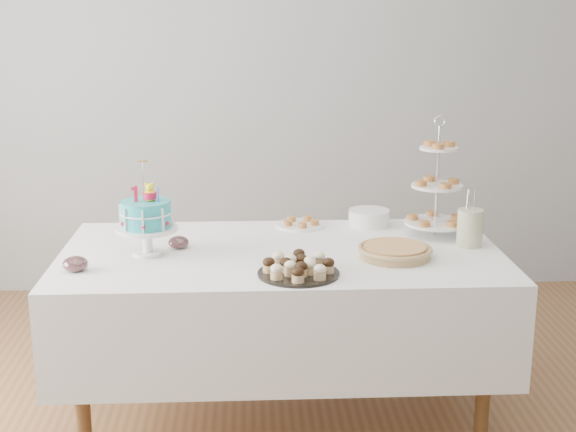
{
  "coord_description": "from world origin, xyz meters",
  "views": [
    {
      "loc": [
        -0.14,
        -3.05,
        1.8
      ],
      "look_at": [
        0.03,
        0.3,
        0.93
      ],
      "focal_mm": 50.0,
      "sensor_mm": 36.0,
      "label": 1
    }
  ],
  "objects_px": {
    "plate_stack": "(369,218)",
    "pastry_plate": "(301,223)",
    "birthday_cake": "(147,230)",
    "cupcake_tray": "(299,266)",
    "table": "(281,300)",
    "jam_bowl_a": "(75,264)",
    "pie": "(395,251)",
    "tiered_stand": "(437,187)",
    "jam_bowl_b": "(179,242)",
    "utensil_pitcher": "(470,226)"
  },
  "relations": [
    {
      "from": "jam_bowl_a",
      "to": "tiered_stand",
      "type": "bearing_deg",
      "value": 15.83
    },
    {
      "from": "tiered_stand",
      "to": "jam_bowl_b",
      "type": "height_order",
      "value": "tiered_stand"
    },
    {
      "from": "utensil_pitcher",
      "to": "pastry_plate",
      "type": "bearing_deg",
      "value": 148.87
    },
    {
      "from": "table",
      "to": "plate_stack",
      "type": "relative_size",
      "value": 9.64
    },
    {
      "from": "table",
      "to": "pastry_plate",
      "type": "bearing_deg",
      "value": 74.41
    },
    {
      "from": "pie",
      "to": "pastry_plate",
      "type": "bearing_deg",
      "value": 125.35
    },
    {
      "from": "cupcake_tray",
      "to": "jam_bowl_a",
      "type": "bearing_deg",
      "value": 174.08
    },
    {
      "from": "pastry_plate",
      "to": "jam_bowl_b",
      "type": "height_order",
      "value": "jam_bowl_b"
    },
    {
      "from": "tiered_stand",
      "to": "pastry_plate",
      "type": "xyz_separation_m",
      "value": [
        -0.61,
        0.19,
        -0.22
      ]
    },
    {
      "from": "table",
      "to": "cupcake_tray",
      "type": "height_order",
      "value": "cupcake_tray"
    },
    {
      "from": "birthday_cake",
      "to": "cupcake_tray",
      "type": "relative_size",
      "value": 1.24
    },
    {
      "from": "pie",
      "to": "plate_stack",
      "type": "xyz_separation_m",
      "value": [
        -0.03,
        0.52,
        0.01
      ]
    },
    {
      "from": "pie",
      "to": "tiered_stand",
      "type": "height_order",
      "value": "tiered_stand"
    },
    {
      "from": "plate_stack",
      "to": "jam_bowl_a",
      "type": "bearing_deg",
      "value": -153.7
    },
    {
      "from": "jam_bowl_a",
      "to": "jam_bowl_b",
      "type": "relative_size",
      "value": 1.11
    },
    {
      "from": "jam_bowl_b",
      "to": "utensil_pitcher",
      "type": "distance_m",
      "value": 1.29
    },
    {
      "from": "pastry_plate",
      "to": "jam_bowl_a",
      "type": "xyz_separation_m",
      "value": [
        -0.95,
        -0.63,
        0.01
      ]
    },
    {
      "from": "tiered_stand",
      "to": "table",
      "type": "bearing_deg",
      "value": -163.93
    },
    {
      "from": "utensil_pitcher",
      "to": "birthday_cake",
      "type": "bearing_deg",
      "value": 178.21
    },
    {
      "from": "table",
      "to": "pie",
      "type": "height_order",
      "value": "pie"
    },
    {
      "from": "cupcake_tray",
      "to": "pie",
      "type": "bearing_deg",
      "value": 26.37
    },
    {
      "from": "cupcake_tray",
      "to": "pastry_plate",
      "type": "distance_m",
      "value": 0.73
    },
    {
      "from": "cupcake_tray",
      "to": "utensil_pitcher",
      "type": "height_order",
      "value": "utensil_pitcher"
    },
    {
      "from": "pie",
      "to": "jam_bowl_a",
      "type": "relative_size",
      "value": 3.11
    },
    {
      "from": "birthday_cake",
      "to": "pie",
      "type": "relative_size",
      "value": 1.28
    },
    {
      "from": "tiered_stand",
      "to": "jam_bowl_a",
      "type": "height_order",
      "value": "tiered_stand"
    },
    {
      "from": "table",
      "to": "tiered_stand",
      "type": "distance_m",
      "value": 0.88
    },
    {
      "from": "table",
      "to": "pastry_plate",
      "type": "relative_size",
      "value": 8.21
    },
    {
      "from": "cupcake_tray",
      "to": "tiered_stand",
      "type": "bearing_deg",
      "value": 38.68
    },
    {
      "from": "birthday_cake",
      "to": "jam_bowl_a",
      "type": "relative_size",
      "value": 3.97
    },
    {
      "from": "birthday_cake",
      "to": "tiered_stand",
      "type": "height_order",
      "value": "tiered_stand"
    },
    {
      "from": "pastry_plate",
      "to": "jam_bowl_a",
      "type": "relative_size",
      "value": 2.28
    },
    {
      "from": "cupcake_tray",
      "to": "jam_bowl_a",
      "type": "xyz_separation_m",
      "value": [
        -0.9,
        0.09,
        -0.01
      ]
    },
    {
      "from": "birthday_cake",
      "to": "tiered_stand",
      "type": "xyz_separation_m",
      "value": [
        1.3,
        0.24,
        0.12
      ]
    },
    {
      "from": "plate_stack",
      "to": "pastry_plate",
      "type": "relative_size",
      "value": 0.85
    },
    {
      "from": "jam_bowl_a",
      "to": "jam_bowl_b",
      "type": "bearing_deg",
      "value": 37.39
    },
    {
      "from": "plate_stack",
      "to": "pastry_plate",
      "type": "height_order",
      "value": "plate_stack"
    },
    {
      "from": "plate_stack",
      "to": "pie",
      "type": "bearing_deg",
      "value": -86.24
    },
    {
      "from": "jam_bowl_a",
      "to": "pie",
      "type": "bearing_deg",
      "value": 5.07
    },
    {
      "from": "pastry_plate",
      "to": "utensil_pitcher",
      "type": "xyz_separation_m",
      "value": [
        0.73,
        -0.37,
        0.08
      ]
    },
    {
      "from": "jam_bowl_a",
      "to": "table",
      "type": "bearing_deg",
      "value": 15.62
    },
    {
      "from": "cupcake_tray",
      "to": "pie",
      "type": "relative_size",
      "value": 1.03
    },
    {
      "from": "cupcake_tray",
      "to": "pastry_plate",
      "type": "xyz_separation_m",
      "value": [
        0.06,
        0.73,
        -0.02
      ]
    },
    {
      "from": "birthday_cake",
      "to": "cupcake_tray",
      "type": "distance_m",
      "value": 0.7
    },
    {
      "from": "jam_bowl_a",
      "to": "jam_bowl_b",
      "type": "distance_m",
      "value": 0.49
    },
    {
      "from": "pastry_plate",
      "to": "utensil_pitcher",
      "type": "relative_size",
      "value": 0.92
    },
    {
      "from": "pie",
      "to": "jam_bowl_b",
      "type": "height_order",
      "value": "jam_bowl_b"
    },
    {
      "from": "birthday_cake",
      "to": "table",
      "type": "bearing_deg",
      "value": 3.53
    },
    {
      "from": "table",
      "to": "tiered_stand",
      "type": "height_order",
      "value": "tiered_stand"
    },
    {
      "from": "pastry_plate",
      "to": "tiered_stand",
      "type": "bearing_deg",
      "value": -17.26
    }
  ]
}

